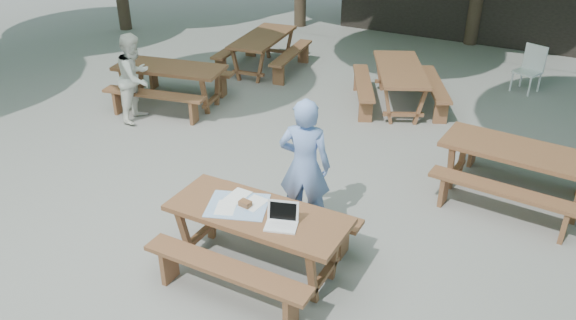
# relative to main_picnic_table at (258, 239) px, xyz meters

# --- Properties ---
(ground) EXTENTS (80.00, 80.00, 0.00)m
(ground) POSITION_rel_main_picnic_table_xyz_m (-0.76, 0.89, -0.39)
(ground) COLOR slate
(ground) RESTS_ON ground
(main_picnic_table) EXTENTS (2.00, 1.58, 0.75)m
(main_picnic_table) POSITION_rel_main_picnic_table_xyz_m (0.00, 0.00, 0.00)
(main_picnic_table) COLOR brown
(main_picnic_table) RESTS_ON ground
(picnic_table_nw) EXTENTS (2.17, 1.91, 0.75)m
(picnic_table_nw) POSITION_rel_main_picnic_table_xyz_m (-3.85, 3.33, 0.00)
(picnic_table_nw) COLOR brown
(picnic_table_nw) RESTS_ON ground
(picnic_table_ne) EXTENTS (2.06, 1.73, 0.75)m
(picnic_table_ne) POSITION_rel_main_picnic_table_xyz_m (2.30, 2.88, 0.00)
(picnic_table_ne) COLOR brown
(picnic_table_ne) RESTS_ON ground
(picnic_table_far_w) EXTENTS (1.80, 2.08, 0.75)m
(picnic_table_far_w) POSITION_rel_main_picnic_table_xyz_m (-3.33, 5.82, 0.00)
(picnic_table_far_w) COLOR brown
(picnic_table_far_w) RESTS_ON ground
(picnic_table_far_e) EXTENTS (2.24, 2.39, 0.75)m
(picnic_table_far_e) POSITION_rel_main_picnic_table_xyz_m (-0.11, 5.24, 0.00)
(picnic_table_far_e) COLOR brown
(picnic_table_far_e) RESTS_ON ground
(woman) EXTENTS (0.71, 0.56, 1.73)m
(woman) POSITION_rel_main_picnic_table_xyz_m (0.08, 0.97, 0.48)
(woman) COLOR #7899DC
(woman) RESTS_ON ground
(second_person) EXTENTS (0.72, 0.85, 1.54)m
(second_person) POSITION_rel_main_picnic_table_xyz_m (-3.95, 2.54, 0.38)
(second_person) COLOR white
(second_person) RESTS_ON ground
(plastic_chair) EXTENTS (0.57, 0.57, 0.90)m
(plastic_chair) POSITION_rel_main_picnic_table_xyz_m (1.89, 7.15, -0.13)
(plastic_chair) COLOR white
(plastic_chair) RESTS_ON ground
(laptop) EXTENTS (0.39, 0.35, 0.24)m
(laptop) POSITION_rel_main_picnic_table_xyz_m (0.34, -0.08, 0.42)
(laptop) COLOR white
(laptop) RESTS_ON main_picnic_table
(tabletop_clutter) EXTENTS (0.80, 0.74, 0.08)m
(tabletop_clutter) POSITION_rel_main_picnic_table_xyz_m (-0.24, 0.01, 0.37)
(tabletop_clutter) COLOR #3A7EC9
(tabletop_clutter) RESTS_ON main_picnic_table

